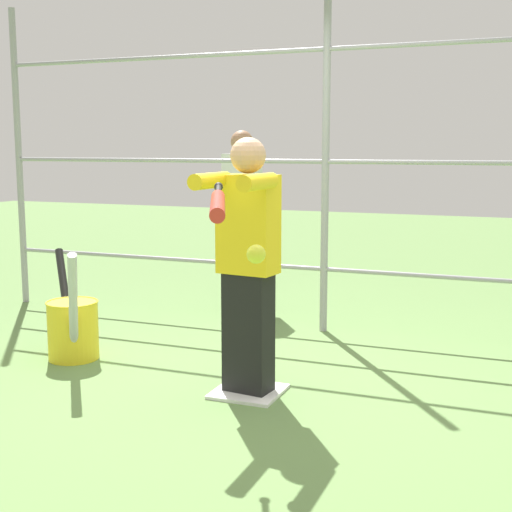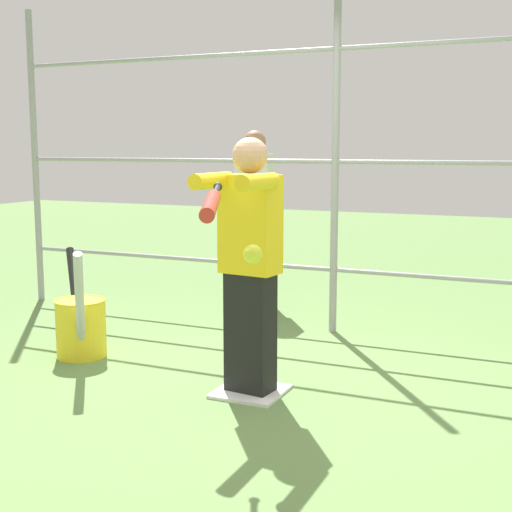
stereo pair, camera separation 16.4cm
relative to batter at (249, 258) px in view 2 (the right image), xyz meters
The scene contains 8 objects.
ground_plane 0.83m from the batter, 90.00° to the right, with size 24.00×24.00×0.00m, color #608447.
home_plate 0.82m from the batter, 90.00° to the right, with size 0.40×0.40×0.02m.
fence_backstop 1.70m from the batter, 90.00° to the right, with size 6.05×0.06×2.74m.
batter is the anchor object (origin of this frame).
baseball_bat_swinging 1.02m from the batter, 104.32° to the left, with size 0.43×0.87×0.12m.
softball_in_flight 0.68m from the batter, 116.24° to the left, with size 0.10×0.10×0.10m.
bat_bucket 1.56m from the batter, ahead, with size 0.82×0.93×0.83m.
bystander_behind_fence 2.53m from the batter, 66.44° to the right, with size 0.34×0.21×1.64m.
Camera 2 is at (-1.74, 3.78, 1.49)m, focal length 50.00 mm.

